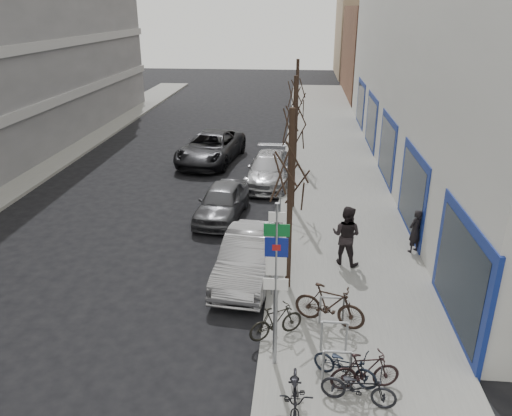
% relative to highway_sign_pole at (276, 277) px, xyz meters
% --- Properties ---
extents(ground, '(120.00, 120.00, 0.00)m').
position_rel_highway_sign_pole_xyz_m(ground, '(-2.40, 0.01, -2.46)').
color(ground, black).
rests_on(ground, ground).
extents(sidewalk_east, '(5.00, 70.00, 0.15)m').
position_rel_highway_sign_pole_xyz_m(sidewalk_east, '(2.10, 10.01, -2.38)').
color(sidewalk_east, slate).
rests_on(sidewalk_east, ground).
extents(brick_building_far, '(12.00, 14.00, 8.00)m').
position_rel_highway_sign_pole_xyz_m(brick_building_far, '(10.60, 40.01, 1.54)').
color(brick_building_far, brown).
rests_on(brick_building_far, ground).
extents(tan_building_far, '(13.00, 12.00, 9.00)m').
position_rel_highway_sign_pole_xyz_m(tan_building_far, '(11.10, 55.01, 2.04)').
color(tan_building_far, '#937A5B').
rests_on(tan_building_far, ground).
extents(highway_sign_pole, '(0.55, 0.10, 4.20)m').
position_rel_highway_sign_pole_xyz_m(highway_sign_pole, '(0.00, 0.00, 0.00)').
color(highway_sign_pole, gray).
rests_on(highway_sign_pole, ground).
extents(bike_rack, '(0.66, 2.26, 0.83)m').
position_rel_highway_sign_pole_xyz_m(bike_rack, '(1.40, 0.61, -1.80)').
color(bike_rack, gray).
rests_on(bike_rack, sidewalk_east).
extents(tree_near, '(1.80, 1.80, 5.50)m').
position_rel_highway_sign_pole_xyz_m(tree_near, '(0.20, 3.51, 1.65)').
color(tree_near, black).
rests_on(tree_near, ground).
extents(tree_mid, '(1.80, 1.80, 5.50)m').
position_rel_highway_sign_pole_xyz_m(tree_mid, '(0.20, 10.01, 1.65)').
color(tree_mid, black).
rests_on(tree_mid, ground).
extents(tree_far, '(1.80, 1.80, 5.50)m').
position_rel_highway_sign_pole_xyz_m(tree_far, '(0.20, 16.51, 1.65)').
color(tree_far, black).
rests_on(tree_far, ground).
extents(meter_front, '(0.10, 0.08, 1.27)m').
position_rel_highway_sign_pole_xyz_m(meter_front, '(-0.25, 3.01, -1.54)').
color(meter_front, gray).
rests_on(meter_front, sidewalk_east).
extents(meter_mid, '(0.10, 0.08, 1.27)m').
position_rel_highway_sign_pole_xyz_m(meter_mid, '(-0.25, 8.51, -1.54)').
color(meter_mid, gray).
rests_on(meter_mid, sidewalk_east).
extents(meter_back, '(0.10, 0.08, 1.27)m').
position_rel_highway_sign_pole_xyz_m(meter_back, '(-0.25, 14.01, -1.54)').
color(meter_back, gray).
rests_on(meter_back, sidewalk_east).
extents(bike_near_left, '(0.58, 1.84, 1.12)m').
position_rel_highway_sign_pole_xyz_m(bike_near_left, '(0.51, -1.58, -1.75)').
color(bike_near_left, black).
rests_on(bike_near_left, sidewalk_east).
extents(bike_near_right, '(1.62, 0.74, 0.95)m').
position_rel_highway_sign_pole_xyz_m(bike_near_right, '(2.00, -0.65, -1.83)').
color(bike_near_right, black).
rests_on(bike_near_right, sidewalk_east).
extents(bike_mid_curb, '(1.57, 1.11, 0.93)m').
position_rel_highway_sign_pole_xyz_m(bike_mid_curb, '(1.59, -0.42, -1.84)').
color(bike_mid_curb, black).
rests_on(bike_mid_curb, sidewalk_east).
extents(bike_mid_inner, '(1.53, 1.17, 0.92)m').
position_rel_highway_sign_pole_xyz_m(bike_mid_inner, '(-0.02, 1.03, -1.85)').
color(bike_mid_inner, black).
rests_on(bike_mid_inner, sidewalk_east).
extents(bike_far_curb, '(1.66, 0.79, 0.97)m').
position_rel_highway_sign_pole_xyz_m(bike_far_curb, '(1.82, -1.10, -1.82)').
color(bike_far_curb, black).
rests_on(bike_far_curb, sidewalk_east).
extents(bike_far_inner, '(2.00, 1.19, 1.16)m').
position_rel_highway_sign_pole_xyz_m(bike_far_inner, '(1.34, 1.70, -1.73)').
color(bike_far_inner, black).
rests_on(bike_far_inner, sidewalk_east).
extents(parked_car_front, '(1.97, 4.55, 1.45)m').
position_rel_highway_sign_pole_xyz_m(parked_car_front, '(-1.04, 4.17, -1.73)').
color(parked_car_front, '#99989D').
rests_on(parked_car_front, ground).
extents(parked_car_mid, '(2.05, 4.21, 1.38)m').
position_rel_highway_sign_pole_xyz_m(parked_car_mid, '(-2.60, 8.87, -1.77)').
color(parked_car_mid, '#48484C').
rests_on(parked_car_mid, ground).
extents(parked_car_back, '(2.19, 4.94, 1.41)m').
position_rel_highway_sign_pole_xyz_m(parked_car_back, '(-1.00, 13.28, -1.75)').
color(parked_car_back, '#9A9A9E').
rests_on(parked_car_back, ground).
extents(lane_car, '(3.46, 6.13, 1.62)m').
position_rel_highway_sign_pole_xyz_m(lane_car, '(-4.39, 16.55, -1.65)').
color(lane_car, black).
rests_on(lane_car, ground).
extents(pedestrian_near, '(0.66, 0.63, 1.52)m').
position_rel_highway_sign_pole_xyz_m(pedestrian_near, '(4.40, 6.20, -1.55)').
color(pedestrian_near, black).
rests_on(pedestrian_near, sidewalk_east).
extents(pedestrian_far, '(0.88, 0.77, 2.01)m').
position_rel_highway_sign_pole_xyz_m(pedestrian_far, '(2.00, 5.16, -1.31)').
color(pedestrian_far, black).
rests_on(pedestrian_far, sidewalk_east).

